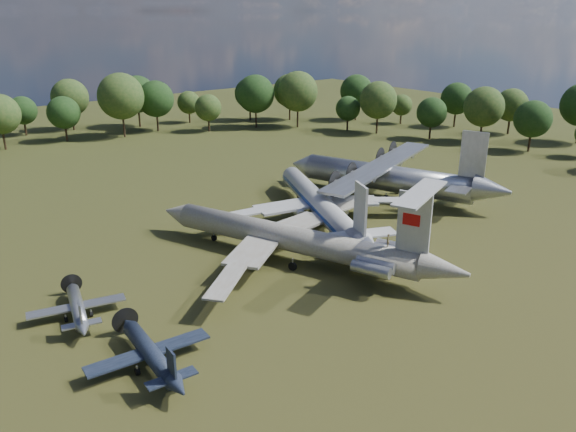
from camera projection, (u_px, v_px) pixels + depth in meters
ground at (255, 261)px, 73.42m from camera, size 300.00×300.00×0.00m
il62_airliner at (291, 243)px, 73.01m from camera, size 51.71×57.95×4.69m
tu104_jet at (320, 209)px, 85.75m from camera, size 49.70×55.75×4.59m
an12_transport at (386, 181)px, 97.87m from camera, size 51.47×54.11×5.69m
small_prop_west at (151, 357)px, 51.05m from camera, size 12.64×16.55×2.32m
small_prop_northwest at (78, 310)px, 59.39m from camera, size 12.71×15.46×2.00m
person_on_il62 at (388, 240)px, 65.67m from camera, size 0.70×0.62×1.60m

